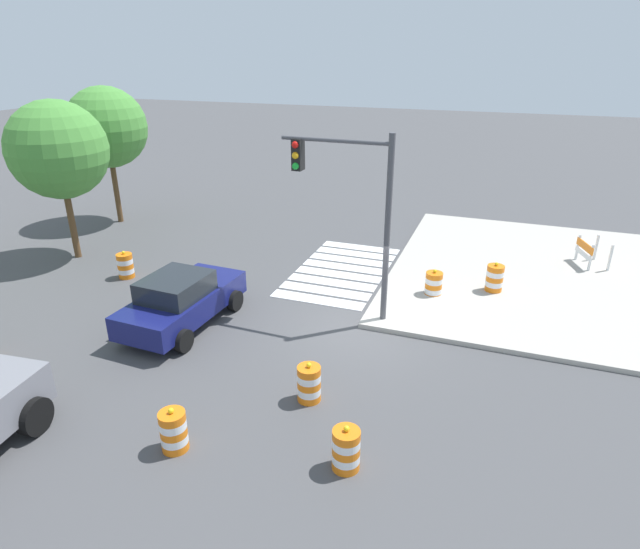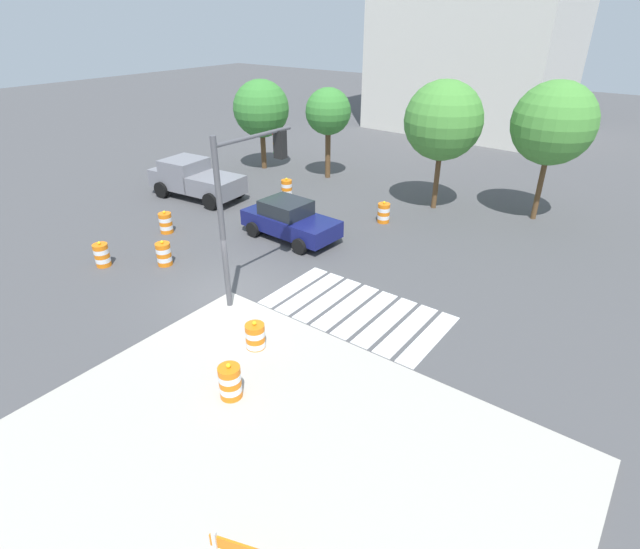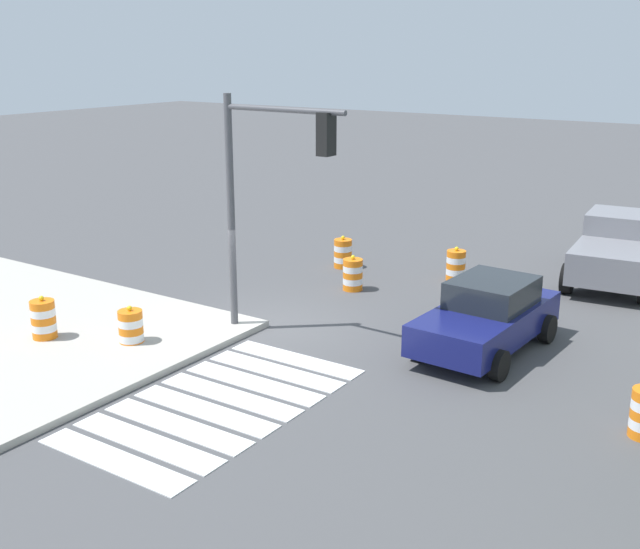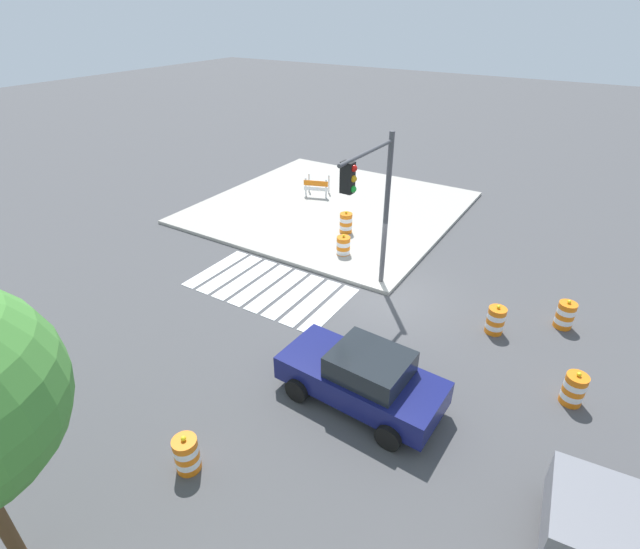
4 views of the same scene
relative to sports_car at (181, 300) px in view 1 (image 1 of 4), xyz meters
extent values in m
plane|color=#474749|center=(1.53, -5.03, -0.81)|extent=(120.00, 120.00, 0.00)
cube|color=#ADA89E|center=(7.53, -11.03, -0.74)|extent=(12.00, 12.00, 0.15)
cube|color=silver|center=(2.91, -3.23, -0.80)|extent=(0.60, 3.20, 0.02)
cube|color=silver|center=(3.66, -3.23, -0.80)|extent=(0.60, 3.20, 0.02)
cube|color=silver|center=(4.41, -3.23, -0.80)|extent=(0.60, 3.20, 0.02)
cube|color=silver|center=(5.16, -3.23, -0.80)|extent=(0.60, 3.20, 0.02)
cube|color=silver|center=(5.91, -3.23, -0.80)|extent=(0.60, 3.20, 0.02)
cube|color=silver|center=(6.66, -3.23, -0.80)|extent=(0.60, 3.20, 0.02)
cube|color=silver|center=(7.41, -3.23, -0.80)|extent=(0.60, 3.20, 0.02)
cube|color=silver|center=(8.16, -3.23, -0.80)|extent=(0.60, 3.20, 0.02)
cube|color=navy|center=(0.06, 0.00, -0.13)|extent=(4.39, 2.05, 0.70)
cube|color=#1E2328|center=(-0.19, 0.01, 0.52)|extent=(1.98, 1.69, 0.60)
cylinder|color=black|center=(1.45, 0.88, -0.48)|extent=(0.67, 0.27, 0.66)
cylinder|color=black|center=(1.36, -1.02, -0.48)|extent=(0.67, 0.27, 0.66)
cylinder|color=black|center=(-1.24, 1.01, -0.48)|extent=(0.67, 0.27, 0.66)
cylinder|color=black|center=(-1.34, -0.88, -0.48)|extent=(0.67, 0.27, 0.66)
cylinder|color=black|center=(-5.29, 0.25, -0.39)|extent=(0.86, 0.38, 0.84)
cylinder|color=orange|center=(-4.71, -2.87, -0.72)|extent=(0.56, 0.56, 0.18)
cylinder|color=white|center=(-4.71, -2.87, -0.54)|extent=(0.56, 0.56, 0.18)
cylinder|color=orange|center=(-4.71, -2.87, -0.36)|extent=(0.56, 0.56, 0.18)
cylinder|color=white|center=(-4.71, -2.87, -0.18)|extent=(0.56, 0.56, 0.18)
cylinder|color=orange|center=(-4.71, -2.87, 0.00)|extent=(0.56, 0.56, 0.18)
sphere|color=yellow|center=(-4.71, -2.87, 0.15)|extent=(0.12, 0.12, 0.12)
cylinder|color=orange|center=(-4.03, -6.38, -0.72)|extent=(0.56, 0.56, 0.18)
cylinder|color=white|center=(-4.03, -6.38, -0.54)|extent=(0.56, 0.56, 0.18)
cylinder|color=orange|center=(-4.03, -6.38, -0.36)|extent=(0.56, 0.56, 0.18)
cylinder|color=white|center=(-4.03, -6.38, -0.18)|extent=(0.56, 0.56, 0.18)
cylinder|color=orange|center=(-4.03, -6.38, 0.00)|extent=(0.56, 0.56, 0.18)
sphere|color=yellow|center=(-4.03, -6.38, 0.15)|extent=(0.12, 0.12, 0.12)
cylinder|color=orange|center=(4.41, -6.79, -0.72)|extent=(0.56, 0.56, 0.18)
cylinder|color=white|center=(4.41, -6.79, -0.54)|extent=(0.56, 0.56, 0.18)
cylinder|color=orange|center=(4.41, -6.79, -0.36)|extent=(0.56, 0.56, 0.18)
cylinder|color=white|center=(4.41, -6.79, -0.18)|extent=(0.56, 0.56, 0.18)
cylinder|color=orange|center=(4.41, -6.79, 0.00)|extent=(0.56, 0.56, 0.18)
sphere|color=yellow|center=(4.41, -6.79, 0.15)|extent=(0.12, 0.12, 0.12)
cylinder|color=orange|center=(-2.20, -4.90, -0.72)|extent=(0.56, 0.56, 0.18)
cylinder|color=white|center=(-2.20, -4.90, -0.54)|extent=(0.56, 0.56, 0.18)
cylinder|color=orange|center=(-2.20, -4.90, -0.36)|extent=(0.56, 0.56, 0.18)
cylinder|color=white|center=(-2.20, -4.90, -0.18)|extent=(0.56, 0.56, 0.18)
cylinder|color=orange|center=(-2.20, -4.90, 0.00)|extent=(0.56, 0.56, 0.18)
sphere|color=yellow|center=(-2.20, -4.90, 0.15)|extent=(0.12, 0.12, 0.12)
cylinder|color=orange|center=(2.34, 3.94, -0.72)|extent=(0.56, 0.56, 0.18)
cylinder|color=white|center=(2.34, 3.94, -0.54)|extent=(0.56, 0.56, 0.18)
cylinder|color=orange|center=(2.34, 3.94, -0.36)|extent=(0.56, 0.56, 0.18)
cylinder|color=white|center=(2.34, 3.94, -0.18)|extent=(0.56, 0.56, 0.18)
cylinder|color=orange|center=(2.34, 3.94, 0.00)|extent=(0.56, 0.56, 0.18)
sphere|color=yellow|center=(2.34, 3.94, 0.15)|extent=(0.12, 0.12, 0.12)
cylinder|color=orange|center=(5.34, -8.66, -0.57)|extent=(0.56, 0.56, 0.18)
cylinder|color=white|center=(5.34, -8.66, -0.39)|extent=(0.56, 0.56, 0.18)
cylinder|color=orange|center=(5.34, -8.66, -0.21)|extent=(0.56, 0.56, 0.18)
cylinder|color=white|center=(5.34, -8.66, -0.03)|extent=(0.56, 0.56, 0.18)
cylinder|color=orange|center=(5.34, -8.66, 0.15)|extent=(0.56, 0.56, 0.18)
sphere|color=yellow|center=(5.34, -8.66, 0.30)|extent=(0.12, 0.12, 0.12)
cube|color=silver|center=(8.34, -11.87, -0.16)|extent=(0.09, 0.09, 1.00)
cube|color=silver|center=(8.57, -12.53, -0.16)|extent=(0.09, 0.09, 1.00)
cube|color=silver|center=(9.38, -11.51, -0.16)|extent=(0.09, 0.09, 1.00)
cube|color=silver|center=(9.61, -12.17, -0.16)|extent=(0.09, 0.09, 1.00)
cube|color=orange|center=(8.85, -11.67, 0.09)|extent=(1.24, 0.46, 0.28)
cube|color=white|center=(8.85, -11.67, -0.21)|extent=(1.24, 0.46, 0.20)
cylinder|color=#4C4C51|center=(2.13, -5.63, 2.09)|extent=(0.18, 0.18, 5.50)
cylinder|color=#4C4C51|center=(2.18, -4.03, 4.54)|extent=(0.20, 3.20, 0.12)
cube|color=black|center=(2.21, -2.92, 4.09)|extent=(0.37, 0.29, 0.90)
sphere|color=red|center=(2.02, -2.91, 4.39)|extent=(0.20, 0.20, 0.20)
sphere|color=#F2A514|center=(2.02, -2.91, 4.09)|extent=(0.20, 0.20, 0.20)
sphere|color=green|center=(2.02, -2.91, 3.79)|extent=(0.20, 0.20, 0.20)
cylinder|color=brown|center=(3.38, 7.11, 0.67)|extent=(0.25, 0.25, 2.96)
sphere|color=#478C38|center=(3.38, 7.11, 3.41)|extent=(3.61, 3.61, 3.61)
cylinder|color=brown|center=(7.79, 8.60, 0.76)|extent=(0.25, 0.25, 3.14)
sphere|color=#478C38|center=(7.79, 8.60, 3.58)|extent=(3.57, 3.57, 3.57)
camera|label=1|loc=(-11.92, -8.68, 6.93)|focal=29.81mm
camera|label=2|loc=(12.80, -14.90, 7.91)|focal=27.66mm
camera|label=3|loc=(15.87, 6.07, 5.84)|focal=43.67mm
camera|label=4|loc=(-3.90, 8.31, 8.39)|focal=26.39mm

